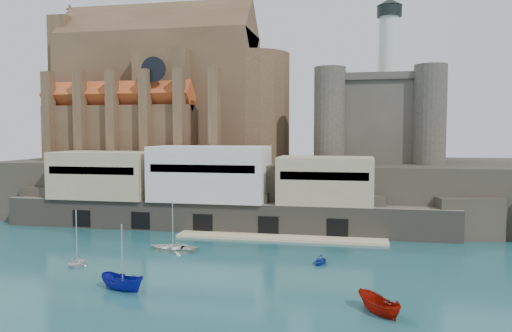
% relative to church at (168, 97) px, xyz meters
% --- Properties ---
extents(ground, '(300.00, 300.00, 0.00)m').
position_rel_church_xyz_m(ground, '(24.13, -41.85, -22.13)').
color(ground, '#17484E').
rests_on(ground, ground).
extents(promontory, '(100.00, 36.00, 10.00)m').
position_rel_church_xyz_m(promontory, '(23.94, -2.48, -17.20)').
color(promontory, '#28241E').
rests_on(promontory, ground).
extents(quay, '(70.00, 12.00, 13.05)m').
position_rel_church_xyz_m(quay, '(13.94, -18.78, -16.06)').
color(quay, '#635C4F').
rests_on(quay, ground).
extents(church, '(47.00, 25.93, 30.51)m').
position_rel_church_xyz_m(church, '(0.00, 0.00, 0.00)').
color(church, '#503925').
rests_on(church, promontory).
extents(castle_keep, '(21.20, 21.20, 29.30)m').
position_rel_church_xyz_m(castle_keep, '(40.21, -0.78, -3.81)').
color(castle_keep, '#403B32').
rests_on(castle_keep, promontory).
extents(boat_2, '(2.49, 2.46, 5.12)m').
position_rel_church_xyz_m(boat_2, '(14.70, -49.76, -22.13)').
color(boat_2, '#111795').
rests_on(boat_2, ground).
extents(boat_4, '(2.81, 1.90, 3.06)m').
position_rel_church_xyz_m(boat_4, '(5.63, -42.73, -22.13)').
color(boat_4, silver).
rests_on(boat_4, ground).
extents(boat_5, '(2.59, 2.60, 4.84)m').
position_rel_church_xyz_m(boat_5, '(38.60, -51.32, -22.13)').
color(boat_5, '#961003').
rests_on(boat_5, ground).
extents(boat_6, '(2.03, 4.80, 6.50)m').
position_rel_church_xyz_m(boat_6, '(13.65, -33.56, -22.13)').
color(boat_6, silver).
rests_on(boat_6, ground).
extents(boat_7, '(2.72, 2.10, 2.78)m').
position_rel_church_xyz_m(boat_7, '(32.72, -36.45, -22.13)').
color(boat_7, '#143297').
rests_on(boat_7, ground).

